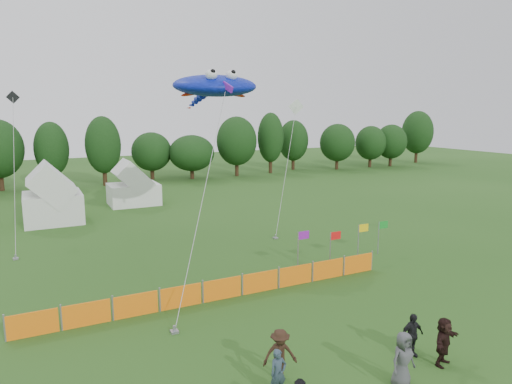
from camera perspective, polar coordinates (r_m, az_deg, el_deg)
name	(u,v)px	position (r m, az deg, el deg)	size (l,w,h in m)	color
ground	(334,368)	(17.01, 9.72, -20.88)	(160.00, 160.00, 0.00)	#234C16
treeline	(124,149)	(57.70, -16.13, 5.21)	(104.57, 8.78, 8.36)	#382314
tent_left	(52,198)	(39.34, -24.10, -0.71)	(4.35, 4.35, 3.83)	silver
tent_right	(133,187)	(44.33, -15.08, 0.55)	(4.56, 3.65, 3.22)	white
barrier_fence	(222,289)	(21.86, -4.26, -12.00)	(17.90, 0.06, 1.00)	orange
flag_row	(345,239)	(26.95, 11.01, -5.76)	(6.73, 0.62, 2.21)	gray
spectator_a	(278,373)	(15.11, 2.79, -21.66)	(0.56, 0.37, 1.53)	#2D3E4B
spectator_c	(280,355)	(15.79, 3.00, -19.67)	(1.13, 0.65, 1.76)	black
spectator_d	(412,335)	(17.98, 18.90, -16.57)	(0.95, 0.39, 1.61)	black
spectator_e	(403,360)	(16.14, 17.88, -19.31)	(0.90, 0.58, 1.83)	#454649
spectator_f	(444,341)	(17.80, 22.41, -16.89)	(1.60, 0.51, 1.72)	black
stingray_kite	(213,86)	(28.91, -5.38, 13.01)	(8.88, 16.95, 11.15)	#0D20C4
small_kite_white	(292,135)	(37.40, 4.48, 7.12)	(6.74, 7.52, 9.75)	white
small_kite_dark	(14,153)	(34.47, -28.01, 4.28)	(1.10, 7.99, 10.14)	black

